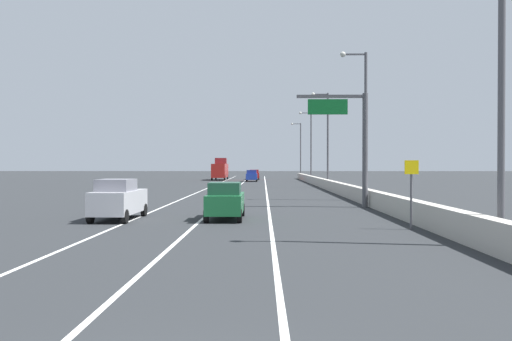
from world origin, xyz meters
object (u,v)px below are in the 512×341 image
(speed_advisory_sign, at_px, (411,189))
(car_green_1, at_px, (225,201))
(overhead_sign_gantry, at_px, (354,136))
(car_blue_2, at_px, (252,176))
(lamp_post_right_near, at_px, (495,53))
(lamp_post_right_second, at_px, (363,116))
(lamp_post_right_third, at_px, (326,134))
(car_red_3, at_px, (254,175))
(lamp_post_right_fifth, at_px, (300,147))
(lamp_post_right_fourth, at_px, (310,142))
(car_silver_0, at_px, (118,199))
(box_truck, at_px, (220,170))

(speed_advisory_sign, height_order, car_green_1, speed_advisory_sign)
(overhead_sign_gantry, distance_m, car_blue_2, 53.40)
(car_green_1, bearing_deg, lamp_post_right_near, -41.47)
(speed_advisory_sign, xyz_separation_m, lamp_post_right_second, (1.42, 18.33, 4.84))
(overhead_sign_gantry, height_order, lamp_post_right_near, lamp_post_right_near)
(lamp_post_right_near, bearing_deg, speed_advisory_sign, 107.92)
(lamp_post_right_third, height_order, car_red_3, lamp_post_right_third)
(lamp_post_right_fifth, bearing_deg, lamp_post_right_fourth, -89.81)
(car_green_1, bearing_deg, car_silver_0, -177.95)
(car_blue_2, bearing_deg, car_green_1, -90.03)
(box_truck, bearing_deg, lamp_post_right_fourth, -28.06)
(car_green_1, bearing_deg, lamp_post_right_second, 55.62)
(box_truck, bearing_deg, lamp_post_right_near, -78.45)
(speed_advisory_sign, relative_size, car_blue_2, 0.66)
(lamp_post_right_near, xyz_separation_m, lamp_post_right_fifth, (-0.19, 91.88, 0.00))
(lamp_post_right_third, distance_m, lamp_post_right_fourth, 22.97)
(lamp_post_right_second, xyz_separation_m, box_truck, (-15.71, 54.30, -4.75))
(car_blue_2, xyz_separation_m, car_red_3, (0.25, 10.65, -0.02))
(speed_advisory_sign, relative_size, car_silver_0, 0.66)
(lamp_post_right_fifth, xyz_separation_m, car_green_1, (-9.66, -83.17, -5.66))
(car_red_3, bearing_deg, box_truck, -159.14)
(lamp_post_right_second, distance_m, lamp_post_right_fifth, 68.91)
(car_red_3, height_order, box_truck, box_truck)
(lamp_post_right_fourth, relative_size, car_red_3, 2.47)
(lamp_post_right_third, relative_size, car_green_1, 2.76)
(lamp_post_right_near, height_order, car_blue_2, lamp_post_right_near)
(speed_advisory_sign, relative_size, box_truck, 0.31)
(lamp_post_right_near, distance_m, lamp_post_right_fourth, 68.91)
(overhead_sign_gantry, xyz_separation_m, box_truck, (-13.85, 60.95, -2.87))
(lamp_post_right_near, bearing_deg, box_truck, 101.55)
(speed_advisory_sign, bearing_deg, lamp_post_right_fourth, 88.76)
(lamp_post_right_fourth, bearing_deg, car_green_1, -99.19)
(lamp_post_right_fourth, height_order, car_silver_0, lamp_post_right_fourth)
(car_silver_0, relative_size, box_truck, 0.48)
(car_green_1, bearing_deg, overhead_sign_gantry, 43.94)
(car_green_1, distance_m, car_blue_2, 60.30)
(car_blue_2, height_order, box_truck, box_truck)
(speed_advisory_sign, distance_m, box_truck, 74.02)
(lamp_post_right_near, xyz_separation_m, car_green_1, (-9.84, 8.70, -5.66))
(overhead_sign_gantry, relative_size, lamp_post_right_fourth, 0.64)
(box_truck, bearing_deg, overhead_sign_gantry, -77.20)
(overhead_sign_gantry, bearing_deg, car_blue_2, 98.50)
(lamp_post_right_third, height_order, lamp_post_right_fifth, same)
(lamp_post_right_near, relative_size, lamp_post_right_third, 1.00)
(overhead_sign_gantry, distance_m, lamp_post_right_third, 29.73)
(lamp_post_right_fourth, xyz_separation_m, car_blue_2, (-9.71, 0.09, -5.65))
(speed_advisory_sign, bearing_deg, car_green_1, 154.06)
(lamp_post_right_third, relative_size, lamp_post_right_fifth, 1.00)
(lamp_post_right_near, bearing_deg, car_green_1, 138.53)
(lamp_post_right_fourth, bearing_deg, lamp_post_right_near, -89.91)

